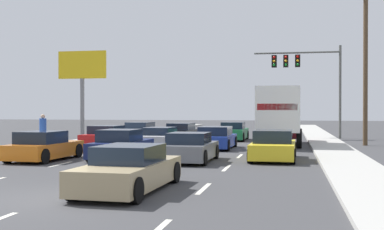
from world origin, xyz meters
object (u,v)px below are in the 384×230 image
object	(u,v)px
traffic_signal_mast	(301,68)
roadside_billboard	(82,75)
car_green	(234,132)
car_tan	(129,170)
pedestrian_near_corner	(43,131)
car_black	(182,132)
utility_pole_mid	(365,64)
car_navy	(121,146)
car_orange	(44,147)
car_white	(140,131)
car_yellow	(273,146)
car_red	(107,137)
car_blue	(216,138)
car_silver	(161,138)
car_gray	(190,148)
box_truck	(280,113)

from	to	relation	value
traffic_signal_mast	roadside_billboard	size ratio (longest dim) A/B	0.99
car_green	car_tan	bearing A→B (deg)	-90.52
car_tan	traffic_signal_mast	xyz separation A→B (m)	(5.08, 26.84, 4.95)
pedestrian_near_corner	car_tan	bearing A→B (deg)	-53.46
car_black	pedestrian_near_corner	world-z (taller)	pedestrian_near_corner
car_tan	utility_pole_mid	size ratio (longest dim) A/B	0.46
car_navy	car_tan	xyz separation A→B (m)	(3.22, -8.46, -0.03)
car_black	car_navy	bearing A→B (deg)	-89.28
car_orange	traffic_signal_mast	distance (m)	23.31
car_white	car_yellow	size ratio (longest dim) A/B	1.00
car_tan	car_navy	bearing A→B (deg)	110.87
car_orange	car_navy	size ratio (longest dim) A/B	0.94
car_red	traffic_signal_mast	distance (m)	17.25
car_orange	roadside_billboard	xyz separation A→B (m)	(-7.06, 20.06, 4.68)
car_black	car_yellow	bearing A→B (deg)	-61.19
car_navy	traffic_signal_mast	size ratio (longest dim) A/B	0.61
car_navy	car_black	bearing A→B (deg)	90.72
pedestrian_near_corner	roadside_billboard	bearing A→B (deg)	105.86
car_green	car_blue	distance (m)	8.13
traffic_signal_mast	car_tan	bearing A→B (deg)	-100.72
car_black	car_yellow	distance (m)	14.44
car_yellow	pedestrian_near_corner	size ratio (longest dim) A/B	2.40
car_silver	car_white	bearing A→B (deg)	115.33
car_orange	traffic_signal_mast	xyz separation A→B (m)	(11.41, 19.71, 4.93)
car_gray	utility_pole_mid	world-z (taller)	utility_pole_mid
car_blue	car_gray	size ratio (longest dim) A/B	1.05
car_green	box_truck	distance (m)	6.11
car_orange	car_black	size ratio (longest dim) A/B	0.89
car_navy	car_tan	size ratio (longest dim) A/B	0.96
car_silver	car_gray	world-z (taller)	car_gray
car_black	utility_pole_mid	size ratio (longest dim) A/B	0.47
car_black	box_truck	distance (m)	8.07
car_tan	roadside_billboard	distance (m)	30.67
car_navy	car_red	bearing A→B (deg)	116.17
car_white	car_black	world-z (taller)	car_white
car_green	car_white	bearing A→B (deg)	-177.01
roadside_billboard	car_gray	bearing A→B (deg)	-55.15
car_green	car_blue	size ratio (longest dim) A/B	1.00
box_truck	traffic_signal_mast	world-z (taller)	traffic_signal_mast
car_black	car_gray	distance (m)	14.55
car_blue	car_tan	size ratio (longest dim) A/B	0.93
car_gray	roadside_billboard	size ratio (longest dim) A/B	0.56
car_tan	roadside_billboard	world-z (taller)	roadside_billboard
car_red	car_silver	world-z (taller)	car_red
car_navy	car_green	distance (m)	15.08
car_tan	car_yellow	xyz separation A→B (m)	(3.57, 9.28, 0.04)
car_tan	pedestrian_near_corner	xyz separation A→B (m)	(-9.20, 12.41, 0.49)
utility_pole_mid	car_gray	bearing A→B (deg)	-126.98
car_blue	car_tan	distance (m)	15.01
car_white	car_green	world-z (taller)	car_green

